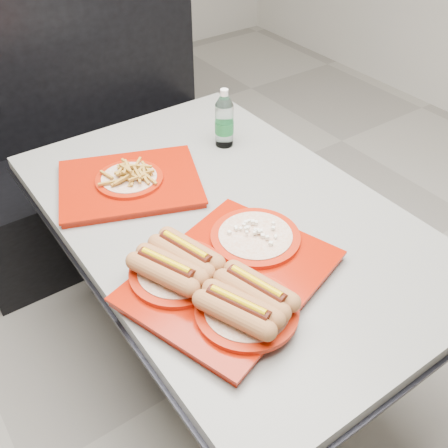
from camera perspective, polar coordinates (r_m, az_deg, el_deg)
ground at (r=2.14m, az=0.33°, el=-14.79°), size 6.00×6.00×0.00m
diner_table at (r=1.70m, az=0.40°, el=-3.15°), size 0.92×1.42×0.75m
booth_bench at (r=2.60m, az=-13.93°, el=7.34°), size 1.30×0.57×1.35m
tray_near at (r=1.33m, az=0.13°, el=-5.51°), size 0.61×0.54×0.11m
tray_far at (r=1.71m, az=-10.24°, el=4.69°), size 0.54×0.49×0.09m
water_bottle at (r=1.88m, az=0.03°, el=11.10°), size 0.07×0.07×0.21m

